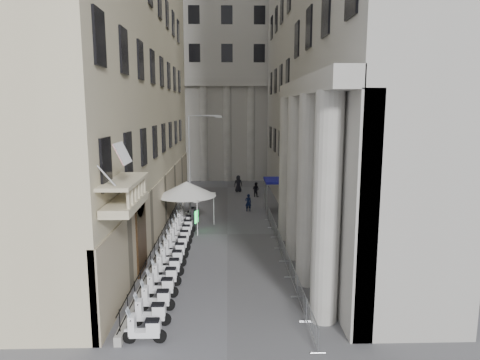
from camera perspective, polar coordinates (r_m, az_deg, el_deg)
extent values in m
cube|color=beige|center=(35.27, -15.08, 21.89)|extent=(5.00, 36.00, 34.00)
cube|color=#B5B3AB|center=(59.84, -1.74, 15.02)|extent=(22.00, 10.00, 30.00)
cylinder|color=white|center=(33.05, -10.77, -4.67)|extent=(0.06, 0.06, 2.51)
cylinder|color=white|center=(32.69, -5.23, -4.69)|extent=(0.06, 0.06, 2.51)
cylinder|color=white|center=(36.11, -9.98, -3.43)|extent=(0.06, 0.06, 2.51)
cylinder|color=white|center=(35.79, -4.91, -3.44)|extent=(0.06, 0.06, 2.51)
cube|color=silver|center=(34.09, -7.77, -1.90)|extent=(3.42, 3.42, 0.14)
cone|color=silver|center=(33.98, -7.79, -0.95)|extent=(4.56, 4.56, 1.14)
cylinder|color=#989AA0|center=(33.24, -6.74, 0.98)|extent=(0.16, 0.16, 8.72)
cylinder|color=#989AA0|center=(32.32, -4.80, 8.53)|extent=(2.48, 1.07, 0.12)
cube|color=#989AA0|center=(31.84, -2.81, 8.44)|extent=(0.59, 0.42, 0.16)
cube|color=black|center=(33.13, -6.04, -5.21)|extent=(0.49, 0.85, 1.72)
cube|color=#19E54C|center=(33.03, -5.83, -4.91)|extent=(0.23, 0.60, 0.96)
imported|color=#0D1634|center=(38.98, 1.11, -3.03)|extent=(0.62, 0.45, 1.58)
imported|color=black|center=(45.30, 2.12, -1.28)|extent=(0.96, 0.91, 1.55)
imported|color=black|center=(47.86, -0.23, -0.49)|extent=(0.99, 0.71, 1.88)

